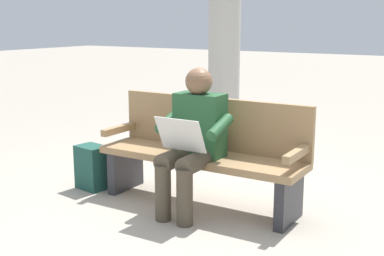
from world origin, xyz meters
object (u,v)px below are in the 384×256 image
Objects in this scene: bench_near at (204,151)px; backpack at (93,167)px; support_pillar at (225,3)px; person_seated at (193,137)px.

backpack is at bearing 11.22° from bench_near.
backpack is 0.11× the size of support_pillar.
support_pillar reaches higher than bench_near.
bench_near is 1.13m from backpack.
backpack is 3.71m from support_pillar.
person_seated is at bearing 179.61° from backpack.
backpack is (1.11, -0.01, -0.43)m from person_seated.
bench_near is 4.40× the size of backpack.
person_seated is at bearing 114.54° from support_pillar.
person_seated is (-0.03, 0.23, 0.17)m from bench_near.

